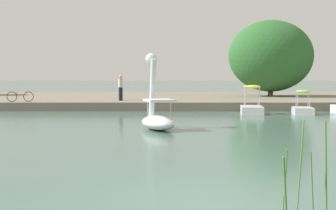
{
  "coord_description": "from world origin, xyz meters",
  "views": [
    {
      "loc": [
        -0.68,
        -7.65,
        2.1
      ],
      "look_at": [
        -0.64,
        14.88,
        0.74
      ],
      "focal_mm": 49.29,
      "sensor_mm": 36.0,
      "label": 1
    }
  ],
  "objects_px": {
    "swan_boat": "(156,115)",
    "bicycle_parked": "(19,97)",
    "pedal_boat_lime": "(302,107)",
    "person_on_path": "(120,87)",
    "tree_willow_overhanging": "(270,56)",
    "pedal_boat_yellow": "(251,106)"
  },
  "relations": [
    {
      "from": "swan_boat",
      "to": "bicycle_parked",
      "type": "distance_m",
      "value": 14.15
    },
    {
      "from": "pedal_boat_lime",
      "to": "tree_willow_overhanging",
      "type": "relative_size",
      "value": 0.27
    },
    {
      "from": "pedal_boat_lime",
      "to": "tree_willow_overhanging",
      "type": "height_order",
      "value": "tree_willow_overhanging"
    },
    {
      "from": "bicycle_parked",
      "to": "person_on_path",
      "type": "bearing_deg",
      "value": 11.96
    },
    {
      "from": "swan_boat",
      "to": "tree_willow_overhanging",
      "type": "height_order",
      "value": "tree_willow_overhanging"
    },
    {
      "from": "pedal_boat_yellow",
      "to": "pedal_boat_lime",
      "type": "height_order",
      "value": "pedal_boat_yellow"
    },
    {
      "from": "pedal_boat_lime",
      "to": "bicycle_parked",
      "type": "bearing_deg",
      "value": 169.3
    },
    {
      "from": "pedal_boat_yellow",
      "to": "bicycle_parked",
      "type": "height_order",
      "value": "pedal_boat_yellow"
    },
    {
      "from": "swan_boat",
      "to": "person_on_path",
      "type": "distance_m",
      "value": 12.56
    },
    {
      "from": "pedal_boat_lime",
      "to": "person_on_path",
      "type": "bearing_deg",
      "value": 157.15
    },
    {
      "from": "tree_willow_overhanging",
      "to": "bicycle_parked",
      "type": "bearing_deg",
      "value": -154.42
    },
    {
      "from": "pedal_boat_lime",
      "to": "person_on_path",
      "type": "height_order",
      "value": "person_on_path"
    },
    {
      "from": "pedal_boat_lime",
      "to": "bicycle_parked",
      "type": "distance_m",
      "value": 17.47
    },
    {
      "from": "tree_willow_overhanging",
      "to": "person_on_path",
      "type": "height_order",
      "value": "tree_willow_overhanging"
    },
    {
      "from": "swan_boat",
      "to": "tree_willow_overhanging",
      "type": "relative_size",
      "value": 0.42
    },
    {
      "from": "pedal_boat_yellow",
      "to": "person_on_path",
      "type": "relative_size",
      "value": 1.45
    },
    {
      "from": "swan_boat",
      "to": "person_on_path",
      "type": "relative_size",
      "value": 1.83
    },
    {
      "from": "pedal_boat_yellow",
      "to": "person_on_path",
      "type": "bearing_deg",
      "value": 150.52
    },
    {
      "from": "person_on_path",
      "to": "pedal_boat_lime",
      "type": "bearing_deg",
      "value": -22.85
    },
    {
      "from": "swan_boat",
      "to": "person_on_path",
      "type": "height_order",
      "value": "swan_boat"
    },
    {
      "from": "pedal_boat_lime",
      "to": "tree_willow_overhanging",
      "type": "xyz_separation_m",
      "value": [
        0.77,
        11.83,
        3.46
      ]
    },
    {
      "from": "pedal_boat_yellow",
      "to": "pedal_boat_lime",
      "type": "relative_size",
      "value": 1.24
    }
  ]
}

